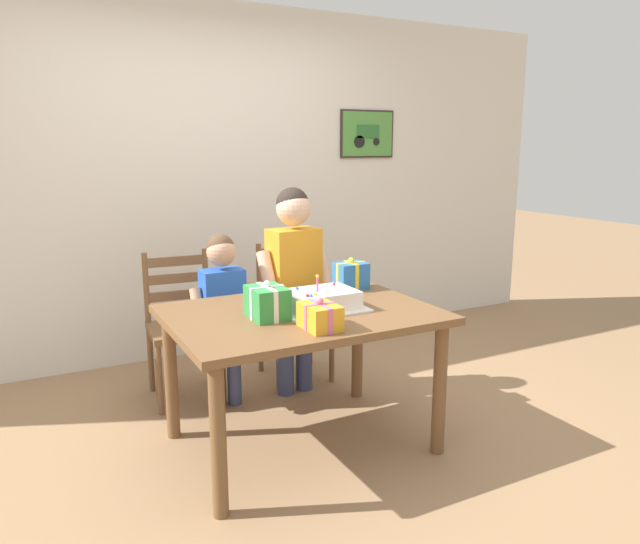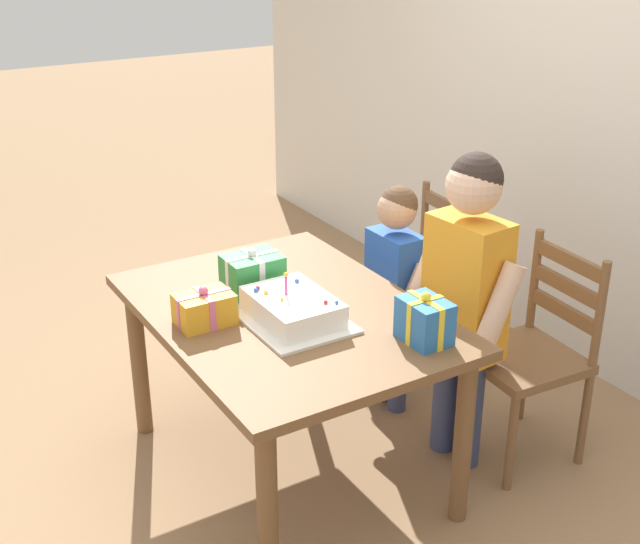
# 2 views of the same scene
# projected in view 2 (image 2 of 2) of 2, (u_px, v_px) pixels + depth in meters

# --- Properties ---
(ground_plane) EXTENTS (20.00, 20.00, 0.00)m
(ground_plane) POSITION_uv_depth(u_px,v_px,m) (289.00, 470.00, 3.52)
(ground_plane) COLOR #997551
(back_wall) EXTENTS (6.40, 0.11, 2.60)m
(back_wall) POSITION_uv_depth(u_px,v_px,m) (619.00, 111.00, 3.81)
(back_wall) COLOR silver
(back_wall) RESTS_ON ground
(dining_table) EXTENTS (1.34, 0.97, 0.75)m
(dining_table) POSITION_uv_depth(u_px,v_px,m) (287.00, 332.00, 3.26)
(dining_table) COLOR brown
(dining_table) RESTS_ON ground
(birthday_cake) EXTENTS (0.44, 0.34, 0.19)m
(birthday_cake) POSITION_uv_depth(u_px,v_px,m) (293.00, 309.00, 3.11)
(birthday_cake) COLOR white
(birthday_cake) RESTS_ON dining_table
(gift_box_red_large) EXTENTS (0.17, 0.22, 0.19)m
(gift_box_red_large) POSITION_uv_depth(u_px,v_px,m) (253.00, 274.00, 3.33)
(gift_box_red_large) COLOR #2D8E42
(gift_box_red_large) RESTS_ON dining_table
(gift_box_beside_cake) EXTENTS (0.15, 0.21, 0.15)m
(gift_box_beside_cake) POSITION_uv_depth(u_px,v_px,m) (204.00, 309.00, 3.09)
(gift_box_beside_cake) COLOR gold
(gift_box_beside_cake) RESTS_ON dining_table
(gift_box_corner_small) EXTENTS (0.19, 0.14, 0.19)m
(gift_box_corner_small) POSITION_uv_depth(u_px,v_px,m) (425.00, 321.00, 2.96)
(gift_box_corner_small) COLOR #286BB7
(gift_box_corner_small) RESTS_ON dining_table
(chair_left) EXTENTS (0.45, 0.45, 0.92)m
(chair_left) POSITION_uv_depth(u_px,v_px,m) (418.00, 287.00, 4.07)
(chair_left) COLOR brown
(chair_left) RESTS_ON ground
(chair_right) EXTENTS (0.45, 0.45, 0.92)m
(chair_right) POSITION_uv_depth(u_px,v_px,m) (532.00, 353.00, 3.47)
(chair_right) COLOR brown
(chair_right) RESTS_ON ground
(child_older) EXTENTS (0.50, 0.29, 1.33)m
(child_older) POSITION_uv_depth(u_px,v_px,m) (466.00, 282.00, 3.29)
(child_older) COLOR #38426B
(child_older) RESTS_ON ground
(child_younger) EXTENTS (0.38, 0.22, 1.07)m
(child_younger) POSITION_uv_depth(u_px,v_px,m) (394.00, 277.00, 3.73)
(child_younger) COLOR #38426B
(child_younger) RESTS_ON ground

